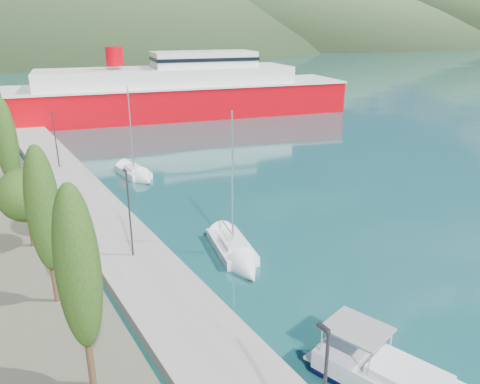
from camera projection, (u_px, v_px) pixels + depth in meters
ground at (30, 87)px, 122.48m from camera, size 1400.00×1400.00×0.00m
quay at (87, 203)px, 42.37m from camera, size 5.00×88.00×0.80m
tree_row at (1, 138)px, 42.74m from camera, size 3.90×62.75×11.38m
lamp_posts at (121, 203)px, 32.28m from camera, size 0.15×44.41×6.06m
sailboat_near at (239, 259)px, 32.55m from camera, size 4.07×8.21×11.33m
sailboat_mid at (140, 176)px, 50.25m from camera, size 2.75×7.29×10.52m
ferry at (170, 94)px, 83.21m from camera, size 65.68×26.72×12.76m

